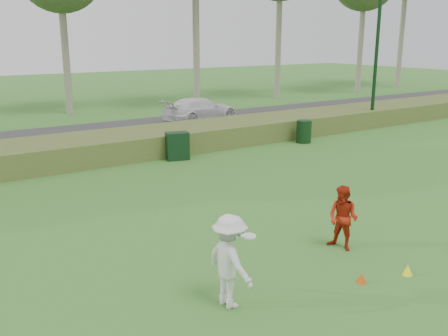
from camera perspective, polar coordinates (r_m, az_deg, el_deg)
ground at (r=10.70m, az=12.10°, el=-11.37°), size 120.00×120.00×0.00m
reed_strip at (r=20.34m, az=-12.50°, el=2.50°), size 80.00×3.00×0.90m
park_road at (r=25.07m, az=-16.60°, el=3.54°), size 80.00×6.00×0.06m
lamp_post at (r=27.43m, az=17.32°, el=16.11°), size 0.70×0.70×8.18m
player_white at (r=8.88m, az=0.68°, el=-10.59°), size 0.89×1.14×1.70m
player_red at (r=11.50m, az=13.44°, el=-5.59°), size 0.73×0.84×1.47m
cone_orange at (r=10.31m, az=15.44°, el=-12.00°), size 0.19×0.19×0.21m
cone_yellow at (r=10.90m, az=20.24°, el=-10.85°), size 0.21×0.21×0.23m
utility_cabinet at (r=19.48m, az=-5.34°, el=2.52°), size 0.98×0.75×1.08m
trash_bin at (r=22.84m, az=9.11°, el=4.14°), size 0.76×0.76×1.02m
car_right at (r=28.10m, az=-2.71°, el=6.71°), size 4.73×2.48×1.31m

